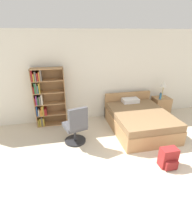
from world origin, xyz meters
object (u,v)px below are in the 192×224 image
bookshelf (46,98)px  nightstand (161,106)px  table_lamp (164,85)px  bed (139,120)px  water_bottle (160,96)px  backpack_red (168,158)px  office_chair (76,127)px

bookshelf → nightstand: 3.66m
bookshelf → table_lamp: 3.61m
bed → water_bottle: size_ratio=8.95×
water_bottle → backpack_red: size_ratio=0.52×
bed → backpack_red: 1.56m
bookshelf → bed: 2.67m
bookshelf → office_chair: size_ratio=1.65×
nightstand → backpack_red: bearing=-117.7°
bookshelf → bed: bookshelf is taller
office_chair → nightstand: bearing=20.6°
nightstand → water_bottle: water_bottle is taller
bed → nightstand: size_ratio=3.33×
water_bottle → backpack_red: water_bottle is taller
table_lamp → backpack_red: (-1.20, -2.31, -0.81)m
office_chair → backpack_red: bearing=-35.4°
bed → office_chair: 1.83m
bed → office_chair: office_chair is taller
bed → water_bottle: bed is taller
bookshelf → nightstand: size_ratio=2.85×
nightstand → backpack_red: nightstand is taller
table_lamp → backpack_red: table_lamp is taller
bed → office_chair: bearing=-169.1°
backpack_red → table_lamp: bearing=62.6°
backpack_red → bed: bearing=87.3°
bed → table_lamp: bearing=33.8°
nightstand → table_lamp: (-0.02, -0.00, 0.71)m
bookshelf → water_bottle: 3.49m
water_bottle → backpack_red: bearing=-115.9°
bookshelf → backpack_red: 3.45m
office_chair → water_bottle: office_chair is taller
nightstand → water_bottle: size_ratio=2.69×
bookshelf → bed: bearing=-18.4°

